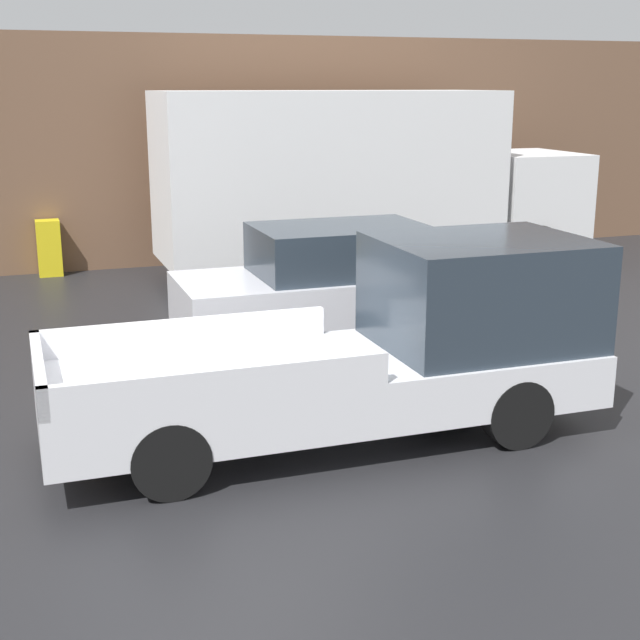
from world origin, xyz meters
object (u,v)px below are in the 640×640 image
object	(u,v)px
pickup_truck	(385,346)
car	(334,284)
delivery_truck	(360,179)
newspaper_box	(49,248)

from	to	relation	value
pickup_truck	car	xyz separation A→B (m)	(0.69, 3.48, -0.10)
pickup_truck	delivery_truck	xyz separation A→B (m)	(2.76, 7.72, 0.94)
car	delivery_truck	world-z (taller)	delivery_truck
delivery_truck	newspaper_box	bearing A→B (deg)	161.22
car	delivery_truck	xyz separation A→B (m)	(2.07, 4.24, 1.04)
delivery_truck	pickup_truck	bearing A→B (deg)	-109.66
car	pickup_truck	bearing A→B (deg)	-101.23
car	newspaper_box	world-z (taller)	car
pickup_truck	newspaper_box	world-z (taller)	pickup_truck
pickup_truck	car	bearing A→B (deg)	78.77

